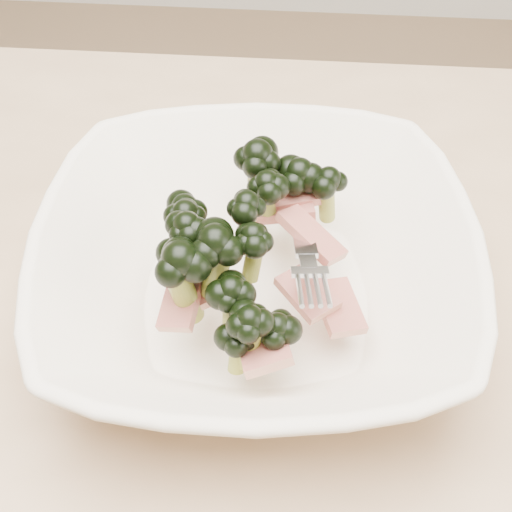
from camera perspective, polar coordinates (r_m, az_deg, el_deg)
name	(u,v)px	position (r m, az deg, el deg)	size (l,w,h in m)	color
dining_table	(133,418)	(0.60, -9.78, -12.64)	(1.20, 0.80, 0.75)	tan
broccoli_dish	(255,265)	(0.51, -0.10, -0.72)	(0.33, 0.33, 0.11)	white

